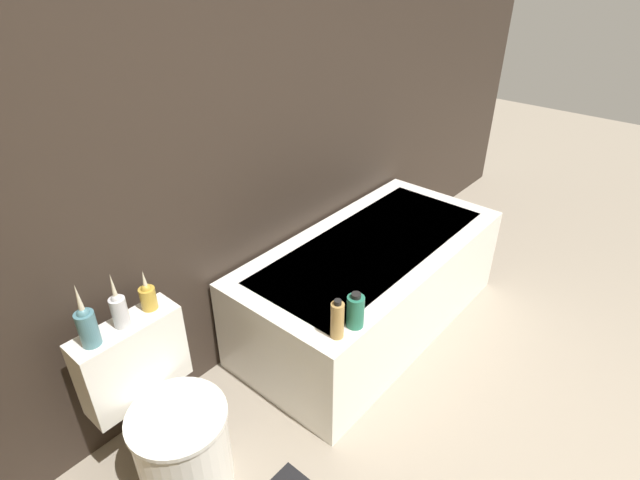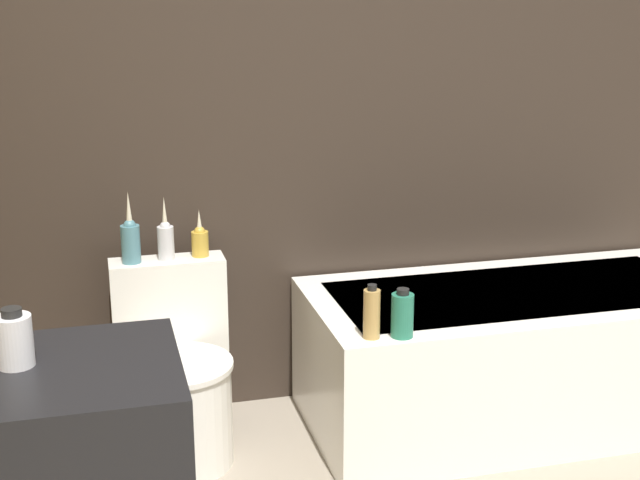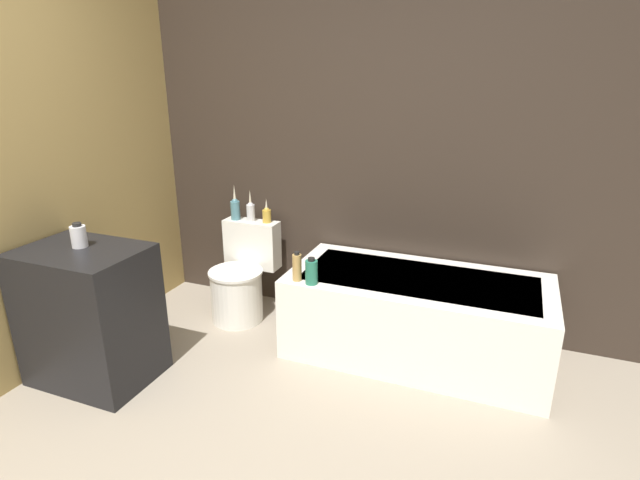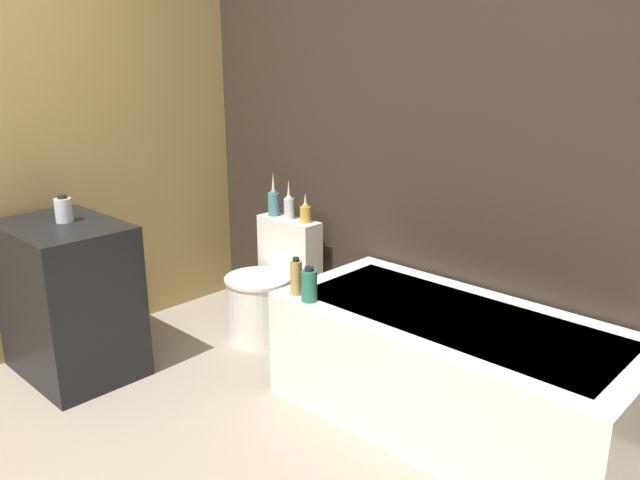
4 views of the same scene
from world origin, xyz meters
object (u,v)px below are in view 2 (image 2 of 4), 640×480
Objects in this scene: soap_bottle_glass at (14,340)px; shampoo_bottle_tall at (372,313)px; vase_silver at (166,239)px; vase_bronze at (200,240)px; toilet at (177,380)px; bathtub at (514,354)px; shampoo_bottle_short at (402,315)px; vase_gold at (130,239)px.

soap_bottle_glass is 1.30m from shampoo_bottle_tall.
vase_silver is 0.13m from vase_bronze.
toilet is 3.87× the size of vase_bronze.
bathtub is 0.78m from shampoo_bottle_short.
toilet is at bearing -90.00° from vase_silver.
vase_silver is at bearing -174.64° from vase_bronze.
soap_bottle_glass reaches higher than vase_gold.
shampoo_bottle_tall is 0.11m from shampoo_bottle_short.
vase_bronze is (-1.23, 0.26, 0.50)m from bathtub.
toilet is 2.91× the size of vase_silver.
vase_silver is (-0.00, 0.19, 0.50)m from toilet.
soap_bottle_glass reaches higher than vase_silver.
soap_bottle_glass is at bearing -150.15° from shampoo_bottle_tall.
vase_silver reaches higher than toilet.
shampoo_bottle_short reaches higher than bathtub.
vase_gold is at bearing 146.70° from shampoo_bottle_short.
shampoo_bottle_tall is (0.64, -0.57, -0.16)m from vase_silver.
vase_bronze is at bearing 57.27° from toilet.
vase_silver is (0.13, 0.01, -0.01)m from vase_gold.
bathtub is 6.08× the size of vase_gold.
vase_bronze is 0.87m from shampoo_bottle_short.
vase_gold is (-1.49, 0.24, 0.53)m from bathtub.
vase_bronze reaches higher than shampoo_bottle_tall.
bathtub is at bearing -9.28° from vase_gold.
shampoo_bottle_short is (0.62, -0.60, -0.15)m from vase_bronze.
vase_bronze is 0.79m from shampoo_bottle_tall.
shampoo_bottle_short is (0.75, -0.59, -0.17)m from vase_silver.
vase_silver reaches higher than shampoo_bottle_short.
shampoo_bottle_short is (-0.61, -0.33, 0.35)m from bathtub.
soap_bottle_glass is 1.36m from vase_bronze.
bathtub is 8.64× the size of shampoo_bottle_tall.
vase_silver reaches higher than vase_bronze.
vase_gold is 1.58× the size of shampoo_bottle_short.
toilet is 0.91m from shampoo_bottle_short.
soap_bottle_glass is at bearing -152.96° from shampoo_bottle_short.
soap_bottle_glass reaches higher than shampoo_bottle_tall.
toilet is 0.54m from vase_bronze.
soap_bottle_glass is at bearing -114.55° from toilet.
vase_silver is 1.33× the size of vase_bronze.
vase_gold is 0.97m from shampoo_bottle_tall.
vase_gold is 1.49× the size of vase_bronze.
bathtub is at bearing 23.92° from shampoo_bottle_tall.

